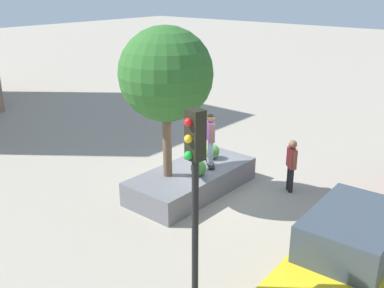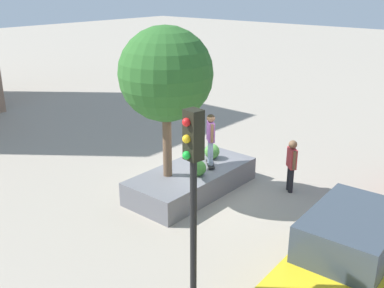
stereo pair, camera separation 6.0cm
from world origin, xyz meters
The scene contains 10 objects.
ground_plane centered at (0.00, 0.00, 0.00)m, with size 120.00×120.00×0.00m, color #9E9384.
planter_ledge centered at (0.46, -0.19, 0.39)m, with size 4.52×2.06×0.77m, color slate.
plaza_tree centered at (1.30, -0.49, 4.01)m, with size 2.84×2.84×4.68m.
boxwood_shrub centered at (0.67, 0.26, 1.02)m, with size 0.50×0.50×0.50m, color #3D7A33.
hedge_clump centered at (-0.76, -0.31, 1.03)m, with size 0.52×0.52×0.52m, color #4C8C3D.
skateboard centered at (-0.19, 0.06, 0.83)m, with size 0.71×0.72×0.07m.
skateboarder centered at (-0.19, 0.06, 1.84)m, with size 0.45×0.48×1.73m.
taxi_cab centered at (2.58, 5.88, 1.07)m, with size 4.61×2.30×2.10m.
traffic_light_corner centered at (5.54, 4.16, 3.18)m, with size 0.36×0.31×4.67m.
pedestrian_crossing centered at (-1.66, 2.29, 1.04)m, with size 0.48×0.49×1.79m.
Camera 1 is at (10.77, 8.52, 6.56)m, focal length 41.72 mm.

